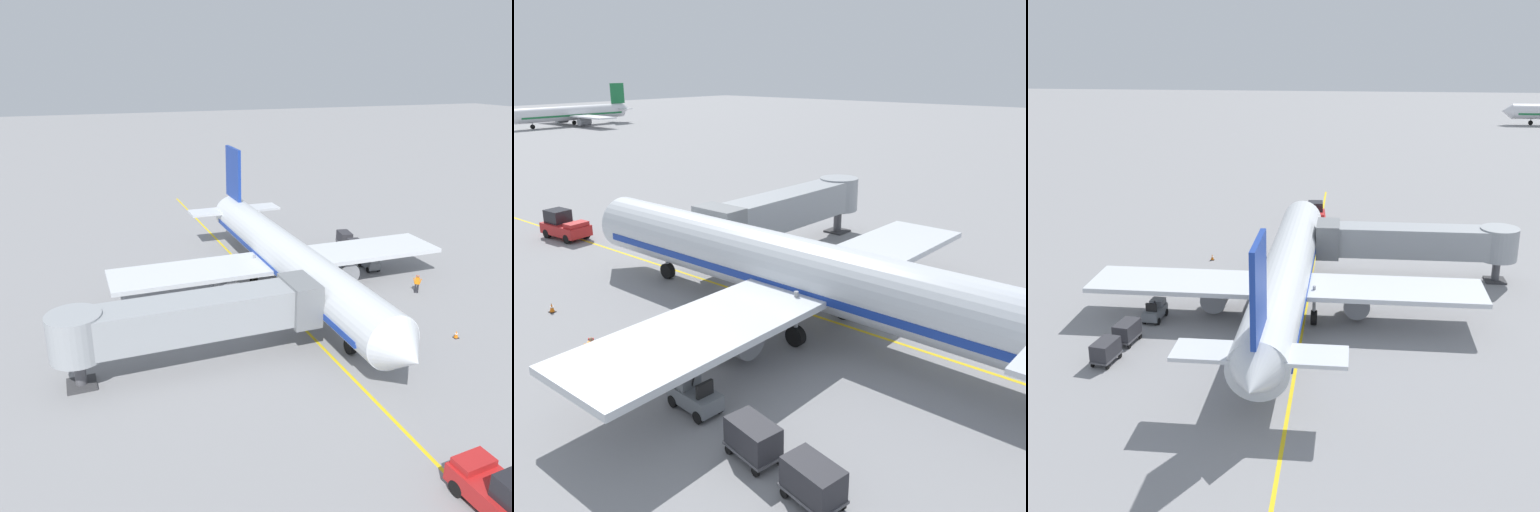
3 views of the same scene
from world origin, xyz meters
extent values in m
plane|color=gray|center=(0.00, 0.00, 0.00)|extent=(400.00, 400.00, 0.00)
cube|color=gold|center=(0.00, 0.00, 0.00)|extent=(0.24, 80.00, 0.01)
cylinder|color=silver|center=(-1.49, -1.99, 3.29)|extent=(3.91, 32.02, 3.70)
cube|color=#193899|center=(-1.49, -1.99, 2.82)|extent=(3.93, 29.46, 0.44)
cone|color=silver|center=(-1.37, 15.21, 3.29)|extent=(3.64, 2.42, 3.63)
cone|color=silver|center=(-1.60, -19.39, 3.58)|extent=(3.16, 2.82, 3.14)
cube|color=black|center=(-1.38, 13.41, 3.93)|extent=(2.78, 1.12, 0.60)
cube|color=silver|center=(-1.49, -2.99, 2.64)|extent=(30.03, 5.40, 0.36)
cylinder|color=gray|center=(-6.99, -2.15, 1.39)|extent=(2.02, 3.21, 2.00)
cylinder|color=gray|center=(4.01, -2.22, 1.39)|extent=(2.02, 3.21, 2.00)
cube|color=#193899|center=(-1.59, -16.99, 7.88)|extent=(0.35, 4.40, 5.50)
cube|color=silver|center=(-1.59, -16.79, 3.84)|extent=(10.02, 2.67, 0.24)
cylinder|color=black|center=(-1.41, 9.21, 0.55)|extent=(0.46, 1.10, 1.10)
cylinder|color=gray|center=(-1.41, 9.21, 2.10)|extent=(0.24, 0.24, 2.00)
cylinder|color=black|center=(-3.80, -3.97, 0.55)|extent=(0.46, 1.10, 1.10)
cylinder|color=gray|center=(-3.80, -3.97, 2.10)|extent=(0.24, 0.24, 2.00)
cylinder|color=black|center=(0.80, -4.00, 0.55)|extent=(0.46, 1.10, 1.10)
cylinder|color=gray|center=(0.80, -4.00, 2.10)|extent=(0.24, 0.24, 2.00)
cube|color=#93999E|center=(8.46, 6.80, 3.49)|extent=(15.67, 2.80, 2.60)
cube|color=slate|center=(1.42, 6.80, 3.49)|extent=(2.00, 3.50, 2.99)
cylinder|color=#93999E|center=(16.29, 6.80, 3.49)|extent=(3.36, 3.36, 2.86)
cylinder|color=#4C4C51|center=(16.29, 6.80, 1.09)|extent=(0.70, 0.70, 2.19)
cube|color=#38383A|center=(16.29, 6.80, 0.08)|extent=(1.80, 1.80, 0.16)
cube|color=#B21E1E|center=(-0.57, 23.61, 0.85)|extent=(2.51, 4.54, 0.90)
cube|color=#B21E1E|center=(-0.46, 22.07, 1.48)|extent=(1.94, 1.23, 0.36)
cylinder|color=black|center=(0.47, 22.25, 0.40)|extent=(0.41, 0.82, 0.80)
cylinder|color=black|center=(-1.40, 22.12, 0.40)|extent=(0.41, 0.82, 0.80)
cube|color=slate|center=(-11.39, -4.36, 0.63)|extent=(1.40, 2.59, 0.70)
cube|color=slate|center=(-11.34, -3.67, 1.20)|extent=(1.10, 1.13, 0.44)
cube|color=black|center=(-11.45, -5.04, 1.30)|extent=(0.85, 0.23, 0.64)
cylinder|color=black|center=(-11.38, -4.23, 1.28)|extent=(0.10, 0.27, 0.54)
cylinder|color=black|center=(-11.86, -3.44, 0.28)|extent=(0.24, 0.57, 0.56)
cylinder|color=black|center=(-10.78, -3.53, 0.28)|extent=(0.24, 0.57, 0.56)
cylinder|color=black|center=(-12.00, -5.18, 0.28)|extent=(0.24, 0.57, 0.56)
cylinder|color=black|center=(-10.92, -5.27, 0.28)|extent=(0.24, 0.57, 0.56)
cube|color=#4C4C51|center=(-12.24, -8.46, 0.42)|extent=(1.66, 2.39, 0.12)
cube|color=#2D2D33|center=(-12.24, -8.46, 1.03)|extent=(1.58, 2.27, 1.10)
cylinder|color=#4C4C51|center=(-11.98, -7.03, 0.41)|extent=(0.19, 0.70, 0.07)
cylinder|color=black|center=(-12.64, -7.55, 0.18)|extent=(0.18, 0.38, 0.36)
cylinder|color=black|center=(-11.55, -7.75, 0.18)|extent=(0.18, 0.38, 0.36)
cylinder|color=black|center=(-12.92, -9.18, 0.18)|extent=(0.18, 0.38, 0.36)
cylinder|color=black|center=(-11.84, -9.37, 0.18)|extent=(0.18, 0.38, 0.36)
cube|color=#4C4C51|center=(-12.69, -11.57, 0.42)|extent=(1.66, 2.39, 0.12)
cube|color=#2D2D33|center=(-12.69, -11.57, 1.03)|extent=(1.58, 2.27, 1.10)
cylinder|color=#4C4C51|center=(-12.44, -10.14, 0.41)|extent=(0.19, 0.70, 0.07)
cylinder|color=black|center=(-13.09, -10.66, 0.18)|extent=(0.18, 0.38, 0.36)
cylinder|color=black|center=(-12.01, -10.85, 0.18)|extent=(0.18, 0.38, 0.36)
cylinder|color=black|center=(-13.38, -12.28, 0.18)|extent=(0.18, 0.38, 0.36)
cylinder|color=black|center=(-12.29, -12.48, 0.18)|extent=(0.18, 0.38, 0.36)
cylinder|color=#232328|center=(-12.24, 2.20, 0.42)|extent=(0.15, 0.15, 0.85)
cylinder|color=#232328|center=(-12.09, 2.07, 0.42)|extent=(0.15, 0.15, 0.85)
cube|color=orange|center=(-12.17, 2.14, 1.15)|extent=(0.44, 0.43, 0.60)
cylinder|color=orange|center=(-12.36, 2.30, 1.10)|extent=(0.23, 0.21, 0.57)
cylinder|color=orange|center=(-11.98, 1.97, 1.10)|extent=(0.23, 0.21, 0.57)
sphere|color=#997051|center=(-12.17, 2.14, 1.58)|extent=(0.22, 0.22, 0.22)
cube|color=red|center=(-12.17, 2.14, 1.60)|extent=(0.25, 0.23, 0.10)
cube|color=black|center=(-9.83, 10.02, 0.02)|extent=(0.36, 0.36, 0.04)
cone|color=orange|center=(-9.83, 10.02, 0.32)|extent=(0.30, 0.30, 0.55)
cylinder|color=white|center=(-9.83, 10.02, 0.34)|extent=(0.21, 0.21, 0.06)
camera|label=1|loc=(15.95, 37.01, 18.78)|focal=36.92mm
camera|label=2|loc=(-25.85, -20.75, 14.14)|focal=40.35mm
camera|label=3|loc=(3.13, -50.78, 21.21)|focal=47.31mm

